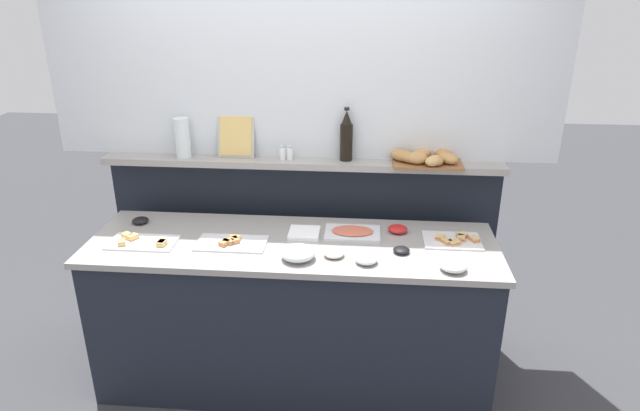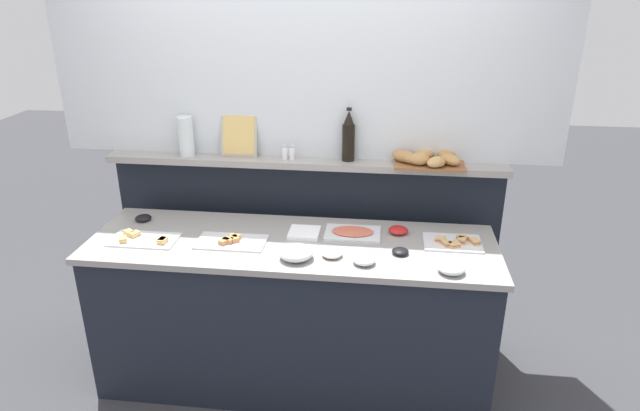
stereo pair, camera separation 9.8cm
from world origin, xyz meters
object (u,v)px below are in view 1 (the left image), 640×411
(glass_bowl_medium, at_px, (453,266))
(sandwich_platter_front, at_px, (453,240))
(wine_bottle_dark, at_px, (346,137))
(framed_picture, at_px, (236,136))
(sandwich_platter_rear, at_px, (231,243))
(condiment_bowl_dark, at_px, (401,250))
(sandwich_platter_side, at_px, (142,242))
(pepper_shaker, at_px, (290,153))
(bread_basket, at_px, (427,158))
(condiment_bowl_red, at_px, (334,253))
(water_carafe, at_px, (182,138))
(condiment_bowl_cream, at_px, (140,220))
(napkin_stack, at_px, (304,233))
(condiment_bowl_teal, at_px, (398,229))
(glass_bowl_large, at_px, (366,259))
(glass_bowl_small, at_px, (298,254))
(salt_shaker, at_px, (283,153))
(cold_cuts_platter, at_px, (352,232))

(glass_bowl_medium, bearing_deg, sandwich_platter_front, 81.92)
(wine_bottle_dark, distance_m, framed_picture, 0.66)
(sandwich_platter_rear, distance_m, glass_bowl_medium, 1.17)
(condiment_bowl_dark, bearing_deg, sandwich_platter_side, -179.63)
(pepper_shaker, relative_size, bread_basket, 0.20)
(condiment_bowl_red, distance_m, water_carafe, 1.20)
(condiment_bowl_cream, height_order, water_carafe, water_carafe)
(napkin_stack, xyz_separation_m, water_carafe, (-0.77, 0.35, 0.43))
(condiment_bowl_dark, bearing_deg, condiment_bowl_red, -168.57)
(glass_bowl_medium, bearing_deg, framed_picture, 149.20)
(napkin_stack, bearing_deg, glass_bowl_medium, -23.78)
(sandwich_platter_front, bearing_deg, condiment_bowl_teal, 161.14)
(glass_bowl_large, distance_m, napkin_stack, 0.46)
(framed_picture, bearing_deg, sandwich_platter_front, -17.87)
(glass_bowl_small, relative_size, salt_shaker, 2.03)
(condiment_bowl_cream, distance_m, pepper_shaker, 0.96)
(condiment_bowl_cream, xyz_separation_m, bread_basket, (1.66, 0.26, 0.35))
(sandwich_platter_side, relative_size, condiment_bowl_dark, 4.15)
(salt_shaker, xyz_separation_m, pepper_shaker, (0.04, 0.00, 0.00))
(condiment_bowl_red, bearing_deg, wine_bottle_dark, 87.11)
(napkin_stack, relative_size, framed_picture, 0.66)
(sandwich_platter_rear, distance_m, bread_basket, 1.22)
(condiment_bowl_cream, height_order, salt_shaker, salt_shaker)
(sandwich_platter_front, bearing_deg, sandwich_platter_rear, -173.83)
(sandwich_platter_side, relative_size, glass_bowl_small, 2.05)
(framed_picture, bearing_deg, glass_bowl_small, -56.40)
(cold_cuts_platter, distance_m, water_carafe, 1.17)
(glass_bowl_medium, height_order, bread_basket, bread_basket)
(sandwich_platter_side, relative_size, condiment_bowl_teal, 3.32)
(condiment_bowl_teal, bearing_deg, glass_bowl_large, -114.52)
(pepper_shaker, xyz_separation_m, water_carafe, (-0.65, 0.00, 0.08))
(condiment_bowl_red, bearing_deg, sandwich_platter_front, 19.24)
(condiment_bowl_red, relative_size, framed_picture, 0.42)
(condiment_bowl_dark, height_order, wine_bottle_dark, wine_bottle_dark)
(sandwich_platter_side, distance_m, salt_shaker, 0.95)
(framed_picture, xyz_separation_m, water_carafe, (-0.32, -0.04, -0.01))
(condiment_bowl_red, height_order, condiment_bowl_cream, condiment_bowl_red)
(napkin_stack, bearing_deg, pepper_shaker, 108.98)
(glass_bowl_large, bearing_deg, cold_cuts_platter, 103.07)
(sandwich_platter_front, height_order, pepper_shaker, pepper_shaker)
(sandwich_platter_front, distance_m, pepper_shaker, 1.07)
(sandwich_platter_front, height_order, condiment_bowl_cream, sandwich_platter_front)
(cold_cuts_platter, bearing_deg, napkin_stack, -171.11)
(glass_bowl_medium, xyz_separation_m, wine_bottle_dark, (-0.56, 0.72, 0.44))
(condiment_bowl_dark, distance_m, condiment_bowl_cream, 1.53)
(condiment_bowl_teal, height_order, wine_bottle_dark, wine_bottle_dark)
(glass_bowl_small, bearing_deg, pepper_shaker, 100.72)
(condiment_bowl_teal, xyz_separation_m, condiment_bowl_cream, (-1.50, -0.00, -0.00))
(glass_bowl_large, relative_size, condiment_bowl_teal, 1.06)
(glass_bowl_small, xyz_separation_m, wine_bottle_dark, (0.21, 0.66, 0.44))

